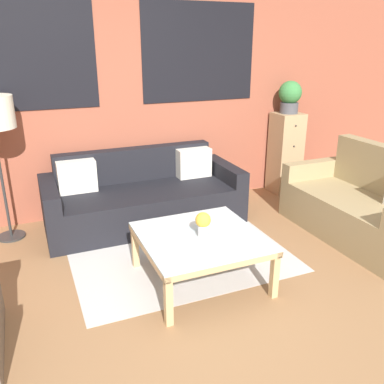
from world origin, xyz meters
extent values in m
plane|color=#8E6642|center=(0.00, 0.00, 0.00)|extent=(16.00, 16.00, 0.00)
cube|color=brown|center=(0.00, 2.44, 1.40)|extent=(8.40, 0.08, 2.80)
cube|color=black|center=(-0.95, 2.39, 1.80)|extent=(1.40, 0.01, 1.10)
cube|color=black|center=(0.95, 2.39, 1.80)|extent=(1.40, 0.01, 1.10)
cube|color=#BCB7B2|center=(0.16, 1.19, 0.00)|extent=(2.00, 1.76, 0.00)
cube|color=black|center=(0.08, 1.82, 0.20)|extent=(1.81, 0.72, 0.40)
cube|color=black|center=(0.08, 2.26, 0.39)|extent=(1.81, 0.16, 0.78)
cube|color=black|center=(-0.91, 1.90, 0.29)|extent=(0.16, 0.88, 0.58)
cube|color=black|center=(1.06, 1.90, 0.29)|extent=(0.16, 0.88, 0.58)
cube|color=beige|center=(-0.60, 2.10, 0.57)|extent=(0.40, 0.16, 0.34)
cube|color=beige|center=(0.75, 2.10, 0.57)|extent=(0.40, 0.16, 0.34)
cube|color=#99845B|center=(1.93, 0.75, 0.21)|extent=(0.64, 1.30, 0.42)
cube|color=#99845B|center=(2.33, 0.75, 0.46)|extent=(0.16, 1.30, 0.92)
cube|color=#99845B|center=(2.01, 1.47, 0.31)|extent=(0.80, 0.14, 0.62)
cube|color=silver|center=(0.16, 0.57, 0.42)|extent=(0.96, 0.96, 0.01)
cube|color=tan|center=(0.16, 0.12, 0.39)|extent=(0.96, 0.05, 0.05)
cube|color=tan|center=(0.16, 1.03, 0.39)|extent=(0.96, 0.05, 0.05)
cube|color=tan|center=(-0.29, 0.57, 0.39)|extent=(0.05, 0.96, 0.05)
cube|color=tan|center=(0.62, 0.57, 0.39)|extent=(0.05, 0.96, 0.05)
cube|color=tan|center=(-0.28, 0.13, 0.21)|extent=(0.06, 0.05, 0.41)
cube|color=tan|center=(0.60, 0.13, 0.21)|extent=(0.05, 0.05, 0.41)
cube|color=tan|center=(-0.28, 1.01, 0.21)|extent=(0.06, 0.06, 0.41)
cube|color=tan|center=(0.60, 1.01, 0.21)|extent=(0.05, 0.06, 0.41)
cylinder|color=#2D2D2D|center=(-1.32, 2.09, 0.01)|extent=(0.28, 0.28, 0.02)
cylinder|color=#2D2D2D|center=(-1.32, 2.09, 0.58)|extent=(0.03, 0.03, 1.13)
cube|color=tan|center=(2.12, 2.19, 0.53)|extent=(0.35, 0.34, 1.06)
sphere|color=#38332D|center=(2.12, 2.01, 0.93)|extent=(0.02, 0.02, 0.02)
sphere|color=#38332D|center=(2.12, 2.01, 0.66)|extent=(0.02, 0.02, 0.02)
sphere|color=#38332D|center=(2.12, 2.01, 0.40)|extent=(0.02, 0.02, 0.02)
sphere|color=#38332D|center=(2.12, 2.01, 0.13)|extent=(0.02, 0.02, 0.02)
cylinder|color=#47474C|center=(2.12, 2.19, 1.13)|extent=(0.23, 0.23, 0.14)
sphere|color=#387A3D|center=(2.12, 2.19, 1.32)|extent=(0.29, 0.29, 0.29)
cylinder|color=silver|center=(0.17, 0.55, 0.48)|extent=(0.08, 0.08, 0.10)
sphere|color=gold|center=(0.17, 0.55, 0.57)|extent=(0.13, 0.13, 0.13)
camera|label=1|loc=(-1.06, -2.17, 1.91)|focal=38.00mm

